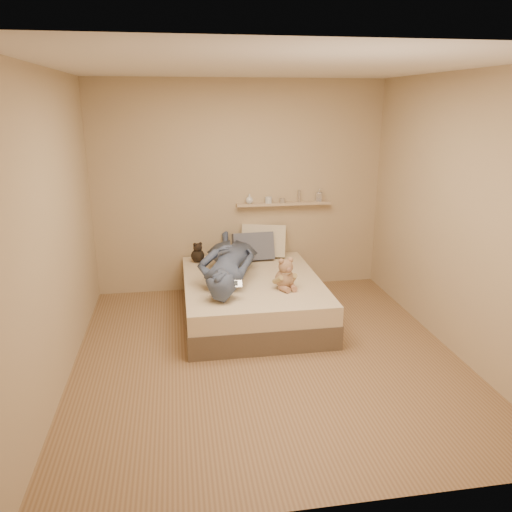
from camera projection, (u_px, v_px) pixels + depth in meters
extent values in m
plane|color=olive|center=(267.00, 355.00, 4.78)|extent=(3.80, 3.80, 0.00)
plane|color=silver|center=(269.00, 66.00, 4.01)|extent=(3.80, 3.80, 0.00)
plane|color=tan|center=(240.00, 188.00, 6.19)|extent=(3.60, 0.00, 3.60)
plane|color=tan|center=(334.00, 307.00, 2.60)|extent=(3.60, 0.00, 3.60)
plane|color=tan|center=(54.00, 231.00, 4.12)|extent=(0.00, 3.80, 3.80)
plane|color=tan|center=(456.00, 216.00, 4.67)|extent=(0.00, 3.80, 3.80)
cube|color=brown|center=(252.00, 306.00, 5.62)|extent=(1.50, 1.90, 0.25)
cube|color=beige|center=(252.00, 287.00, 5.55)|extent=(1.48, 1.88, 0.20)
cube|color=silver|center=(233.00, 284.00, 4.89)|extent=(0.19, 0.09, 0.06)
cube|color=black|center=(233.00, 283.00, 4.88)|extent=(0.10, 0.05, 0.03)
sphere|color=#90714E|center=(285.00, 279.00, 5.22)|extent=(0.21, 0.21, 0.21)
sphere|color=#A27359|center=(286.00, 267.00, 5.16)|extent=(0.15, 0.15, 0.15)
sphere|color=#996E54|center=(281.00, 261.00, 5.12)|extent=(0.06, 0.06, 0.06)
sphere|color=#AD7B5E|center=(291.00, 260.00, 5.16)|extent=(0.06, 0.06, 0.06)
sphere|color=#845D49|center=(289.00, 270.00, 5.10)|extent=(0.06, 0.06, 0.06)
cylinder|color=#9D8553|center=(278.00, 280.00, 5.15)|extent=(0.12, 0.14, 0.12)
cylinder|color=#A18956|center=(294.00, 277.00, 5.23)|extent=(0.06, 0.14, 0.12)
cylinder|color=#A57558|center=(284.00, 289.00, 5.14)|extent=(0.12, 0.15, 0.07)
cylinder|color=#A37157|center=(293.00, 287.00, 5.18)|extent=(0.07, 0.14, 0.07)
cylinder|color=beige|center=(286.00, 272.00, 5.18)|extent=(0.13, 0.13, 0.02)
sphere|color=black|center=(198.00, 256.00, 6.08)|extent=(0.16, 0.16, 0.16)
sphere|color=black|center=(198.00, 248.00, 6.04)|extent=(0.11, 0.11, 0.11)
sphere|color=black|center=(195.00, 244.00, 6.01)|extent=(0.04, 0.04, 0.04)
sphere|color=black|center=(200.00, 244.00, 6.04)|extent=(0.04, 0.04, 0.04)
cube|color=beige|center=(264.00, 241.00, 6.29)|extent=(0.60, 0.40, 0.43)
cube|color=#555968|center=(253.00, 247.00, 6.14)|extent=(0.51, 0.26, 0.37)
imported|color=#3F4863|center=(229.00, 260.00, 5.52)|extent=(0.97, 1.76, 0.40)
cube|color=tan|center=(284.00, 204.00, 6.27)|extent=(1.20, 0.12, 0.03)
imported|color=silver|center=(249.00, 199.00, 6.18)|extent=(0.13, 0.13, 0.12)
cylinder|color=silver|center=(269.00, 200.00, 6.23)|extent=(0.09, 0.09, 0.08)
cylinder|color=#A2988B|center=(282.00, 200.00, 6.26)|extent=(0.07, 0.07, 0.06)
cylinder|color=silver|center=(299.00, 196.00, 6.27)|extent=(0.03, 0.03, 0.16)
imported|color=silver|center=(320.00, 195.00, 6.31)|extent=(0.11, 0.10, 0.17)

